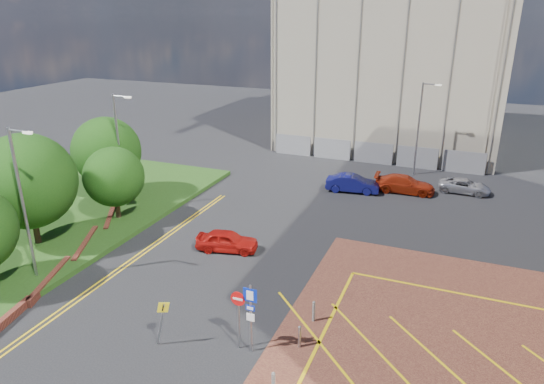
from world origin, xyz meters
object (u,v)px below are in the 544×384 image
Objects in this scene: sign_cluster at (246,311)px; car_blue_back at (353,183)px; lamp_left_near at (23,199)px; car_silver_back at (465,186)px; lamp_back at (419,126)px; lamp_left_far at (120,147)px; tree_d at (107,151)px; tree_c at (114,177)px; car_red_left at (227,241)px; warning_sign at (162,318)px; car_red_back at (405,184)px; tree_b at (27,181)px.

car_blue_back is (-0.31, 20.71, -1.27)m from sign_cluster.
car_silver_back is at bearing 47.78° from lamp_left_near.
sign_cluster is at bearing -97.97° from lamp_back.
lamp_left_far is 17.82m from car_blue_back.
tree_d is 1.90× the size of sign_cluster.
tree_c reaches higher than car_red_left.
lamp_left_near reaches higher than car_blue_back.
car_blue_back is (12.41, 19.70, -3.97)m from lamp_left_near.
lamp_back is 3.56× the size of warning_sign.
tree_c is 8.20m from lamp_left_near.
tree_c is 9.29m from car_red_left.
lamp_left_near is 13.04m from sign_cluster.
warning_sign is 27.38m from car_silver_back.
lamp_left_near is at bearing 139.98° from car_silver_back.
lamp_left_near is at bearing -82.31° from tree_c.
lamp_left_far is 1.92× the size of car_blue_back.
car_blue_back reaches higher than car_red_back.
lamp_left_near is 11.15m from car_red_left.
tree_d is 18.91m from car_blue_back.
tree_b is 7.10m from lamp_left_far.
tree_d is at bearing 154.32° from lamp_left_far.
lamp_left_near is at bearing -78.69° from lamp_left_far.
lamp_left_far is 3.56× the size of warning_sign.
tree_d is 27.62m from car_silver_back.
lamp_left_near and lamp_left_far have the same top height.
car_red_back is (3.53, 22.13, -1.28)m from sign_cluster.
warning_sign is (9.34, -2.12, -3.23)m from lamp_left_near.
tree_b is 0.84× the size of lamp_left_near.
lamp_left_far reaches higher than tree_d.
tree_d is 0.76× the size of lamp_left_near.
car_red_left is (9.78, -3.11, -4.03)m from lamp_left_far.
tree_c is 1.17× the size of car_blue_back.
lamp_left_far is (1.08, 7.00, 0.42)m from tree_b.
lamp_left_near is (3.08, -3.00, 0.42)m from tree_b.
lamp_left_far is at bearing 81.23° from tree_b.
lamp_back reaches higher than car_red_left.
lamp_left_far is 1.72× the size of car_red_back.
tree_c is 0.61× the size of lamp_back.
car_blue_back is (15.49, 16.70, -3.55)m from tree_b.
tree_d is at bearing 57.85° from car_red_left.
tree_c reaches higher than sign_cluster.
sign_cluster is 22.45m from car_red_back.
tree_b is at bearing 130.66° from car_red_back.
tree_d is 2.44m from lamp_left_far.
tree_d is 1.64× the size of car_red_left.
tree_b is at bearing 129.51° from car_blue_back.
lamp_left_far is 1.00× the size of lamp_back.
lamp_left_near is 3.56× the size of warning_sign.
warning_sign is 0.57× the size of car_silver_back.
car_silver_back is (8.27, 3.09, -0.14)m from car_blue_back.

